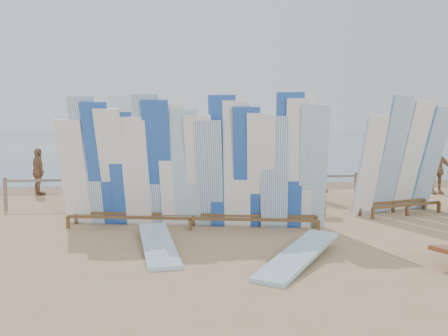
{
  "coord_description": "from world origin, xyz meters",
  "views": [
    {
      "loc": [
        -1.84,
        -10.44,
        2.26
      ],
      "look_at": [
        -0.13,
        2.01,
        1.17
      ],
      "focal_mm": 38.0,
      "sensor_mm": 36.0,
      "label": 1
    }
  ],
  "objects": [
    {
      "name": "flat_board_b",
      "position": [
        0.46,
        -2.91,
        0.0
      ],
      "size": [
        2.07,
        2.49,
        0.27
      ],
      "primitive_type": "cube",
      "rotation": [
        0.08,
        0.0,
        -0.65
      ],
      "color": "#87BCD9",
      "rests_on": "ground"
    },
    {
      "name": "beach_chair_left",
      "position": [
        -0.37,
        3.56,
        0.27
      ],
      "size": [
        0.63,
        0.65,
        0.92
      ],
      "rotation": [
        0.0,
        0.0,
        -0.1
      ],
      "color": "red",
      "rests_on": "ground"
    },
    {
      "name": "flat_board_a",
      "position": [
        -1.89,
        -1.74,
        0.0
      ],
      "size": [
        0.8,
        2.74,
        0.23
      ],
      "primitive_type": "cube",
      "rotation": [
        0.06,
        0.0,
        0.09
      ],
      "color": "#87BCD9",
      "rests_on": "ground"
    },
    {
      "name": "beachgoer_2",
      "position": [
        -2.45,
        4.82,
        0.94
      ],
      "size": [
        0.84,
        1.01,
        1.87
      ],
      "primitive_type": "imported",
      "rotation": [
        0.0,
        0.0,
        1.05
      ],
      "color": "beige",
      "rests_on": "ground"
    },
    {
      "name": "main_surfboard_rack",
      "position": [
        -1.12,
        0.0,
        1.34
      ],
      "size": [
        5.97,
        2.06,
        2.99
      ],
      "rotation": [
        0.0,
        0.0,
        -0.22
      ],
      "color": "brown",
      "rests_on": "ground"
    },
    {
      "name": "beachgoer_8",
      "position": [
        2.73,
        3.6,
        0.95
      ],
      "size": [
        0.44,
        0.92,
        1.89
      ],
      "primitive_type": "imported",
      "rotation": [
        0.0,
        0.0,
        4.72
      ],
      "color": "beige",
      "rests_on": "ground"
    },
    {
      "name": "fence",
      "position": [
        0.0,
        3.0,
        0.63
      ],
      "size": [
        12.08,
        0.08,
        0.9
      ],
      "color": "#7C6B5E",
      "rests_on": "ground"
    },
    {
      "name": "beachgoer_11",
      "position": [
        -3.43,
        6.87,
        0.89
      ],
      "size": [
        1.7,
        0.7,
        1.78
      ],
      "primitive_type": "imported",
      "rotation": [
        0.0,
        0.0,
        3.04
      ],
      "color": "beige",
      "rests_on": "ground"
    },
    {
      "name": "beachgoer_6",
      "position": [
        2.39,
        5.12,
        0.95
      ],
      "size": [
        1.02,
        0.8,
        1.89
      ],
      "primitive_type": "imported",
      "rotation": [
        0.0,
        0.0,
        5.83
      ],
      "color": "tan",
      "rests_on": "ground"
    },
    {
      "name": "ocean",
      "position": [
        0.0,
        128.0,
        0.0
      ],
      "size": [
        320.0,
        240.0,
        0.02
      ],
      "primitive_type": "cube",
      "color": "slate",
      "rests_on": "ground"
    },
    {
      "name": "beachgoer_10",
      "position": [
        7.43,
        4.33,
        0.82
      ],
      "size": [
        0.99,
        0.5,
        1.64
      ],
      "primitive_type": "imported",
      "rotation": [
        0.0,
        0.0,
        6.19
      ],
      "color": "#8C6042",
      "rests_on": "ground"
    },
    {
      "name": "beach_chair_right",
      "position": [
        1.98,
        3.72,
        0.23
      ],
      "size": [
        0.65,
        0.66,
        0.78
      ],
      "rotation": [
        0.0,
        0.0,
        0.39
      ],
      "color": "red",
      "rests_on": "ground"
    },
    {
      "name": "beachgoer_extra_1",
      "position": [
        -5.81,
        5.84,
        0.78
      ],
      "size": [
        0.81,
        0.99,
        1.56
      ],
      "primitive_type": "imported",
      "rotation": [
        0.0,
        0.0,
        2.11
      ],
      "color": "#8C6042",
      "rests_on": "ground"
    },
    {
      "name": "wet_sand_strip",
      "position": [
        0.0,
        7.2,
        0.0
      ],
      "size": [
        40.0,
        2.6,
        0.01
      ],
      "primitive_type": "cube",
      "color": "#7C6145",
      "rests_on": "ground"
    },
    {
      "name": "distant_ship",
      "position": [
        -12.0,
        180.0,
        5.31
      ],
      "size": [
        45.0,
        8.0,
        14.0
      ],
      "color": "#999EA3",
      "rests_on": "ocean"
    },
    {
      "name": "vendor_table",
      "position": [
        2.01,
        1.15,
        0.36
      ],
      "size": [
        0.96,
        0.81,
        1.08
      ],
      "rotation": [
        0.0,
        0.0,
        -0.34
      ],
      "color": "brown",
      "rests_on": "ground"
    },
    {
      "name": "beachgoer_9",
      "position": [
        6.96,
        6.48,
        0.78
      ],
      "size": [
        0.85,
        1.09,
        1.57
      ],
      "primitive_type": "imported",
      "rotation": [
        0.0,
        0.0,
        5.21
      ],
      "color": "tan",
      "rests_on": "ground"
    },
    {
      "name": "beachgoer_3",
      "position": [
        -1.13,
        6.55,
        0.89
      ],
      "size": [
        1.2,
        0.63,
        1.78
      ],
      "primitive_type": "imported",
      "rotation": [
        0.0,
        0.0,
        6.14
      ],
      "color": "tan",
      "rests_on": "ground"
    },
    {
      "name": "stroller",
      "position": [
        2.14,
        3.52,
        0.46
      ],
      "size": [
        0.81,
        0.98,
        1.15
      ],
      "rotation": [
        0.0,
        0.0,
        -0.32
      ],
      "color": "red",
      "rests_on": "ground"
    },
    {
      "name": "beachgoer_4",
      "position": [
        -0.47,
        5.16,
        0.77
      ],
      "size": [
        0.58,
        0.97,
        1.54
      ],
      "primitive_type": "imported",
      "rotation": [
        0.0,
        0.0,
        4.94
      ],
      "color": "#8C6042",
      "rests_on": "ground"
    },
    {
      "name": "ground",
      "position": [
        0.0,
        0.0,
        0.0
      ],
      "size": [
        160.0,
        160.0,
        0.0
      ],
      "primitive_type": "plane",
      "color": "tan",
      "rests_on": "ground"
    },
    {
      "name": "side_surfboard_rack",
      "position": [
        4.37,
        1.01,
        1.38
      ],
      "size": [
        2.79,
        1.48,
        3.04
      ],
      "rotation": [
        0.0,
        0.0,
        0.28
      ],
      "color": "brown",
      "rests_on": "ground"
    },
    {
      "name": "beachgoer_0",
      "position": [
        -4.04,
        3.79,
        0.85
      ],
      "size": [
        0.61,
        0.91,
        1.7
      ],
      "primitive_type": "imported",
      "rotation": [
        0.0,
        0.0,
        1.85
      ],
      "color": "tan",
      "rests_on": "ground"
    }
  ]
}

